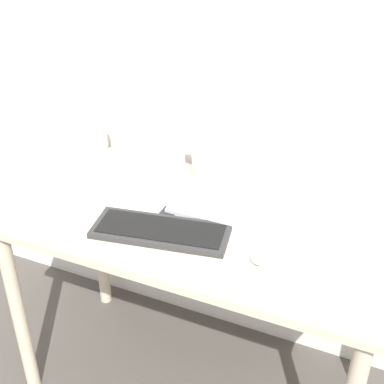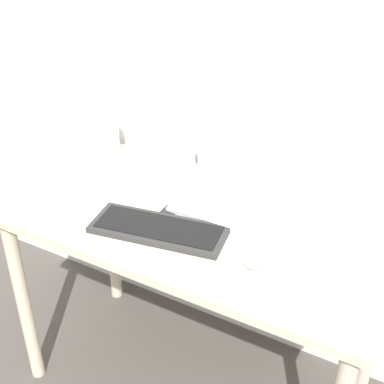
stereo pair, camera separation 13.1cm
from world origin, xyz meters
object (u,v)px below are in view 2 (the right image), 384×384
Objects in this scene: keyboard at (159,229)px; mp3_player at (170,211)px; laptop at (228,189)px; vase at (102,128)px; mouse at (256,259)px.

keyboard is 0.11m from mp3_player.
laptop is 1.28× the size of vase.
mp3_player is at bearing -133.60° from laptop.
mouse is at bearing -49.91° from laptop.
keyboard is 8.70× the size of mp3_player.
mouse is 1.83× the size of mp3_player.
keyboard is at bearing -113.53° from laptop.
laptop is 5.82× the size of mp3_player.
laptop is 0.20m from mp3_player.
vase is at bearing 152.46° from mp3_player.
vase is (-0.57, 0.08, 0.06)m from laptop.
mouse is 0.85m from vase.
vase reaches higher than keyboard.
vase reaches higher than mp3_player.
laptop is at bearing -8.39° from vase.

